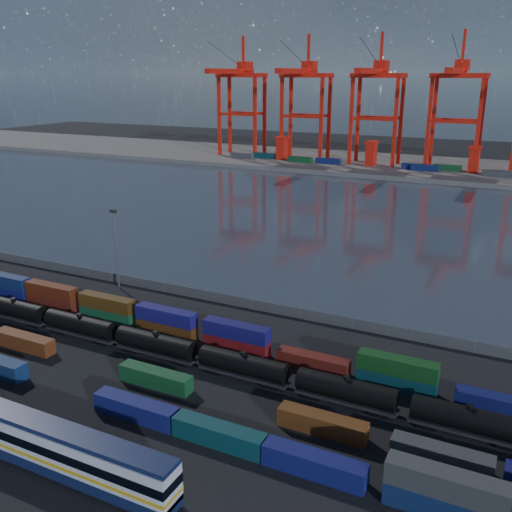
% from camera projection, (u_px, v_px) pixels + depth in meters
% --- Properties ---
extents(ground, '(700.00, 700.00, 0.00)m').
position_uv_depth(ground, '(166.00, 376.00, 84.15)').
color(ground, black).
rests_on(ground, ground).
extents(harbor_water, '(700.00, 700.00, 0.00)m').
position_uv_depth(harbor_water, '(365.00, 220.00, 173.69)').
color(harbor_water, '#303846').
rests_on(harbor_water, ground).
extents(far_quay, '(700.00, 70.00, 2.00)m').
position_uv_depth(far_quay, '(429.00, 168.00, 262.94)').
color(far_quay, '#514F4C').
rests_on(far_quay, ground).
extents(container_row_south, '(114.00, 2.43, 5.19)m').
position_uv_depth(container_row_south, '(201.00, 426.00, 69.17)').
color(container_row_south, '#44484A').
rests_on(container_row_south, ground).
extents(container_row_mid, '(140.90, 2.31, 2.46)m').
position_uv_depth(container_row_mid, '(251.00, 404.00, 74.70)').
color(container_row_mid, '#46484B').
rests_on(container_row_mid, ground).
extents(container_row_north, '(140.88, 2.28, 4.86)m').
position_uv_depth(container_row_north, '(202.00, 332.00, 93.64)').
color(container_row_north, navy).
rests_on(container_row_north, ground).
extents(tanker_string, '(122.59, 3.03, 4.33)m').
position_uv_depth(tanker_string, '(117.00, 334.00, 92.53)').
color(tanker_string, black).
rests_on(tanker_string, ground).
extents(waterfront_fence, '(160.12, 0.12, 2.20)m').
position_uv_depth(waterfront_fence, '(251.00, 304.00, 107.72)').
color(waterfront_fence, '#595B5E').
rests_on(waterfront_fence, ground).
extents(yard_light_mast, '(1.60, 0.40, 16.60)m').
position_uv_depth(yard_light_mast, '(116.00, 245.00, 116.19)').
color(yard_light_mast, slate).
rests_on(yard_light_mast, ground).
extents(gantry_cranes, '(198.23, 44.60, 60.40)m').
position_uv_depth(gantry_cranes, '(417.00, 87.00, 249.48)').
color(gantry_cranes, red).
rests_on(gantry_cranes, ground).
extents(quay_containers, '(172.58, 10.99, 2.60)m').
position_uv_depth(quay_containers, '(399.00, 166.00, 254.49)').
color(quay_containers, navy).
rests_on(quay_containers, far_quay).
extents(straddle_carriers, '(140.00, 7.00, 11.10)m').
position_uv_depth(straddle_carriers, '(421.00, 156.00, 253.39)').
color(straddle_carriers, red).
rests_on(straddle_carriers, far_quay).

